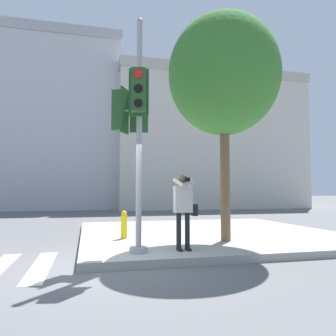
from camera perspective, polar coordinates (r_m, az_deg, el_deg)
name	(u,v)px	position (r m, az deg, el deg)	size (l,w,h in m)	color
ground_plane	(104,266)	(6.91, -11.16, -16.40)	(160.00, 160.00, 0.00)	#5B5B5E
sidewalk_corner	(207,234)	(11.03, 6.74, -11.30)	(8.00, 8.00, 0.18)	#9E9B96
traffic_signal_pole	(134,118)	(7.31, -5.89, 8.62)	(0.85, 1.26, 5.17)	#939399
person_photographer	(184,205)	(7.38, 2.77, -6.48)	(0.58, 0.54, 1.68)	black
street_tree	(224,75)	(9.39, 9.69, 15.65)	(3.02, 3.02, 6.15)	brown
fire_hydrant	(124,225)	(9.29, -7.67, -9.75)	(0.17, 0.23, 0.77)	yellow
building_left	(33,129)	(33.14, -22.45, 6.35)	(15.18, 12.89, 14.54)	#BCBCC1
building_right	(201,145)	(31.59, 5.79, 4.07)	(16.62, 10.26, 11.83)	beige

